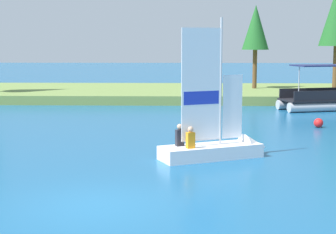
{
  "coord_description": "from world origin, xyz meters",
  "views": [
    {
      "loc": [
        2.23,
        -13.74,
        4.19
      ],
      "look_at": [
        1.62,
        8.26,
        1.2
      ],
      "focal_mm": 58.86,
      "sensor_mm": 36.0,
      "label": 1
    }
  ],
  "objects_px": {
    "sailboat": "(224,145)",
    "channel_buoy": "(318,123)",
    "shoreline_tree_centre": "(256,28)",
    "pontoon_boat": "(321,99)"
  },
  "relations": [
    {
      "from": "shoreline_tree_centre",
      "to": "pontoon_boat",
      "type": "distance_m",
      "value": 10.3
    },
    {
      "from": "sailboat",
      "to": "pontoon_boat",
      "type": "height_order",
      "value": "sailboat"
    },
    {
      "from": "shoreline_tree_centre",
      "to": "sailboat",
      "type": "distance_m",
      "value": 24.0
    },
    {
      "from": "pontoon_boat",
      "to": "channel_buoy",
      "type": "bearing_deg",
      "value": -119.54
    },
    {
      "from": "sailboat",
      "to": "pontoon_boat",
      "type": "relative_size",
      "value": 0.99
    },
    {
      "from": "sailboat",
      "to": "shoreline_tree_centre",
      "type": "bearing_deg",
      "value": 55.46
    },
    {
      "from": "shoreline_tree_centre",
      "to": "pontoon_boat",
      "type": "relative_size",
      "value": 1.18
    },
    {
      "from": "sailboat",
      "to": "pontoon_boat",
      "type": "xyz_separation_m",
      "value": [
        7.07,
        14.45,
        0.23
      ]
    },
    {
      "from": "sailboat",
      "to": "channel_buoy",
      "type": "bearing_deg",
      "value": 29.69
    },
    {
      "from": "sailboat",
      "to": "channel_buoy",
      "type": "xyz_separation_m",
      "value": [
        5.22,
        7.25,
        -0.2
      ]
    }
  ]
}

